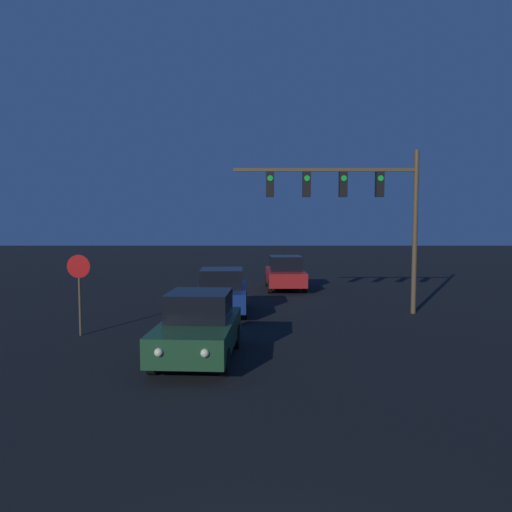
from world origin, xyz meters
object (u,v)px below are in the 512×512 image
(traffic_signal_mast, at_px, (354,198))
(car_near, at_px, (197,327))
(car_far, at_px, (284,273))
(stop_sign, at_px, (78,280))
(car_mid, at_px, (221,292))

(traffic_signal_mast, bearing_deg, car_near, -129.94)
(car_far, relative_size, traffic_signal_mast, 0.61)
(car_near, bearing_deg, car_far, -99.94)
(car_far, height_order, stop_sign, stop_sign)
(car_near, bearing_deg, stop_sign, -29.93)
(car_far, distance_m, stop_sign, 11.64)
(car_mid, distance_m, traffic_signal_mast, 5.87)
(car_near, relative_size, car_mid, 1.01)
(car_far, bearing_deg, traffic_signal_mast, -71.99)
(car_far, bearing_deg, car_mid, -114.78)
(stop_sign, bearing_deg, car_far, 55.30)
(car_far, distance_m, traffic_signal_mast, 7.28)
(car_near, height_order, car_mid, same)
(car_far, xyz_separation_m, stop_sign, (-6.61, -9.54, 0.87))
(car_near, bearing_deg, traffic_signal_mast, -126.63)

